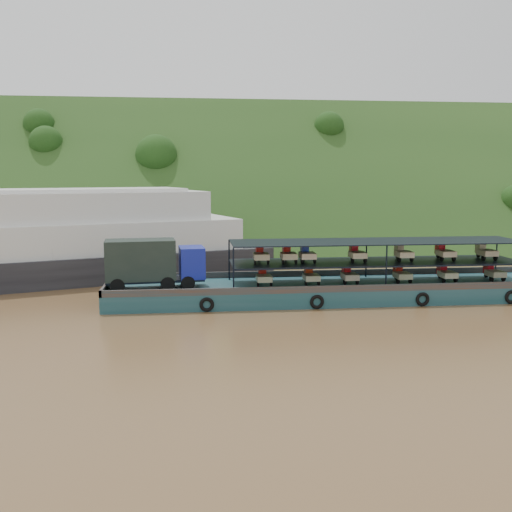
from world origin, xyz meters
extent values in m
plane|color=brown|center=(0.00, 0.00, 0.00)|extent=(160.00, 160.00, 0.00)
cube|color=#1E3D16|center=(0.00, 36.00, 0.00)|extent=(140.00, 39.60, 39.60)
cube|color=#133F44|center=(3.86, 1.03, 0.60)|extent=(35.00, 7.00, 1.20)
cube|color=#592D19|center=(3.86, 4.43, 1.45)|extent=(35.00, 0.20, 0.50)
cube|color=#592D19|center=(3.86, -2.37, 1.45)|extent=(35.00, 0.20, 0.50)
cube|color=#592D19|center=(-13.54, 1.03, 1.45)|extent=(0.20, 7.00, 0.50)
torus|color=black|center=(-6.14, -2.52, 0.55)|extent=(1.06, 0.26, 1.06)
torus|color=black|center=(1.86, -2.52, 0.55)|extent=(1.06, 0.26, 1.06)
torus|color=black|center=(9.86, -2.52, 0.55)|extent=(1.06, 0.26, 1.06)
torus|color=black|center=(16.86, -2.52, 0.55)|extent=(1.06, 0.26, 1.06)
cylinder|color=black|center=(-12.57, -0.80, 1.73)|extent=(1.10, 0.47, 1.06)
cylinder|color=black|center=(-12.78, 1.42, 1.73)|extent=(1.10, 0.47, 1.06)
cylinder|color=black|center=(-8.96, -0.45, 1.73)|extent=(1.10, 0.47, 1.06)
cylinder|color=black|center=(-9.18, 1.77, 1.73)|extent=(1.10, 0.47, 1.06)
cylinder|color=black|center=(-7.48, -0.31, 1.73)|extent=(1.10, 0.47, 1.06)
cylinder|color=black|center=(-7.70, 1.91, 1.73)|extent=(1.10, 0.47, 1.06)
cube|color=black|center=(-9.92, 0.58, 1.89)|extent=(7.43, 3.03, 0.21)
cube|color=navy|center=(-7.16, 0.84, 3.12)|extent=(2.05, 2.72, 2.34)
cube|color=black|center=(-6.26, 0.93, 3.54)|extent=(0.27, 2.13, 0.96)
cube|color=black|center=(-10.98, 0.47, 3.44)|extent=(5.33, 3.04, 2.98)
cube|color=black|center=(7.36, 1.03, 2.86)|extent=(23.00, 5.00, 0.12)
cube|color=black|center=(7.36, 1.03, 4.50)|extent=(23.00, 5.00, 0.08)
cylinder|color=black|center=(-4.14, -1.47, 2.85)|extent=(0.12, 0.12, 3.30)
cylinder|color=black|center=(-4.14, 3.53, 2.85)|extent=(0.12, 0.12, 3.30)
cylinder|color=black|center=(7.36, -1.47, 2.85)|extent=(0.12, 0.12, 3.30)
cylinder|color=black|center=(7.36, 3.53, 2.85)|extent=(0.12, 0.12, 3.30)
cylinder|color=black|center=(18.86, 3.53, 2.85)|extent=(0.12, 0.12, 3.30)
cylinder|color=black|center=(-1.64, 2.08, 1.46)|extent=(0.12, 0.52, 0.52)
cylinder|color=black|center=(-2.14, 0.28, 1.46)|extent=(0.14, 0.52, 0.52)
cylinder|color=black|center=(-1.14, 0.28, 1.46)|extent=(0.14, 0.52, 0.52)
cube|color=beige|center=(-1.64, 0.63, 1.80)|extent=(1.15, 1.50, 0.44)
cube|color=#B1150B|center=(-1.64, 1.78, 1.98)|extent=(0.55, 0.80, 0.80)
cube|color=#B1150B|center=(-1.64, 1.58, 2.48)|extent=(0.50, 0.10, 0.10)
cylinder|color=black|center=(2.09, 2.08, 1.46)|extent=(0.12, 0.52, 0.52)
cylinder|color=black|center=(1.59, 0.28, 1.46)|extent=(0.14, 0.52, 0.52)
cylinder|color=black|center=(2.59, 0.28, 1.46)|extent=(0.14, 0.52, 0.52)
cube|color=beige|center=(2.09, 0.63, 1.80)|extent=(1.15, 1.50, 0.44)
cube|color=red|center=(2.09, 1.78, 1.98)|extent=(0.55, 0.80, 0.80)
cube|color=red|center=(2.09, 1.58, 2.48)|extent=(0.50, 0.10, 0.10)
cylinder|color=black|center=(5.17, 2.08, 1.46)|extent=(0.12, 0.52, 0.52)
cylinder|color=black|center=(4.67, 0.28, 1.46)|extent=(0.14, 0.52, 0.52)
cylinder|color=black|center=(5.67, 0.28, 1.46)|extent=(0.14, 0.52, 0.52)
cube|color=beige|center=(5.17, 0.63, 1.80)|extent=(1.15, 1.50, 0.44)
cube|color=red|center=(5.17, 1.78, 1.98)|extent=(0.55, 0.80, 0.80)
cube|color=red|center=(5.17, 1.58, 2.48)|extent=(0.50, 0.10, 0.10)
cylinder|color=black|center=(9.45, 2.08, 1.46)|extent=(0.12, 0.52, 0.52)
cylinder|color=black|center=(8.95, 0.28, 1.46)|extent=(0.14, 0.52, 0.52)
cylinder|color=black|center=(9.95, 0.28, 1.46)|extent=(0.14, 0.52, 0.52)
cube|color=#BCB685|center=(9.45, 0.63, 1.80)|extent=(1.15, 1.50, 0.44)
cube|color=red|center=(9.45, 1.78, 1.98)|extent=(0.55, 0.80, 0.80)
cube|color=red|center=(9.45, 1.58, 2.48)|extent=(0.50, 0.10, 0.10)
cylinder|color=black|center=(13.20, 2.08, 1.46)|extent=(0.12, 0.52, 0.52)
cylinder|color=black|center=(12.70, 0.28, 1.46)|extent=(0.14, 0.52, 0.52)
cylinder|color=black|center=(13.70, 0.28, 1.46)|extent=(0.14, 0.52, 0.52)
cube|color=beige|center=(13.20, 0.63, 1.80)|extent=(1.15, 1.50, 0.44)
cube|color=red|center=(13.20, 1.78, 1.98)|extent=(0.55, 0.80, 0.80)
cube|color=red|center=(13.20, 1.58, 2.48)|extent=(0.50, 0.10, 0.10)
cylinder|color=black|center=(17.24, 2.08, 1.46)|extent=(0.12, 0.52, 0.52)
cylinder|color=black|center=(16.74, 0.28, 1.46)|extent=(0.14, 0.52, 0.52)
cylinder|color=black|center=(17.74, 0.28, 1.46)|extent=(0.14, 0.52, 0.52)
cube|color=tan|center=(17.24, 0.63, 1.80)|extent=(1.15, 1.50, 0.44)
cube|color=#B30B18|center=(17.24, 1.78, 1.98)|extent=(0.55, 0.80, 0.80)
cube|color=#B30B18|center=(17.24, 1.58, 2.48)|extent=(0.50, 0.10, 0.10)
cylinder|color=black|center=(-1.87, 2.08, 3.18)|extent=(0.12, 0.52, 0.52)
cylinder|color=black|center=(-2.37, 0.28, 3.18)|extent=(0.14, 0.52, 0.52)
cylinder|color=black|center=(-1.37, 0.28, 3.18)|extent=(0.14, 0.52, 0.52)
cube|color=#C1B489|center=(-1.87, 0.63, 3.52)|extent=(1.15, 1.50, 0.44)
cube|color=red|center=(-1.87, 1.78, 3.70)|extent=(0.55, 0.80, 0.80)
cube|color=red|center=(-1.87, 1.58, 4.20)|extent=(0.50, 0.10, 0.10)
cylinder|color=black|center=(1.75, 2.08, 3.18)|extent=(0.12, 0.52, 0.52)
cylinder|color=black|center=(1.25, 0.28, 3.18)|extent=(0.14, 0.52, 0.52)
cylinder|color=black|center=(2.25, 0.28, 3.18)|extent=(0.14, 0.52, 0.52)
cube|color=beige|center=(1.75, 0.63, 3.52)|extent=(1.15, 1.50, 0.44)
cube|color=#1B34A6|center=(1.75, 1.78, 3.70)|extent=(0.55, 0.80, 0.80)
cube|color=#1B34A6|center=(1.75, 1.58, 4.20)|extent=(0.50, 0.10, 0.10)
cylinder|color=black|center=(5.74, 2.08, 3.18)|extent=(0.12, 0.52, 0.52)
cylinder|color=black|center=(5.24, 0.28, 3.18)|extent=(0.14, 0.52, 0.52)
cylinder|color=black|center=(6.24, 0.28, 3.18)|extent=(0.14, 0.52, 0.52)
cube|color=beige|center=(5.74, 0.63, 3.52)|extent=(1.15, 1.50, 0.44)
cube|color=#B20B16|center=(5.74, 1.78, 3.70)|extent=(0.55, 0.80, 0.80)
cube|color=#B20B16|center=(5.74, 1.58, 4.20)|extent=(0.50, 0.10, 0.10)
cylinder|color=black|center=(9.50, 2.08, 3.18)|extent=(0.12, 0.52, 0.52)
cylinder|color=black|center=(9.00, 0.28, 3.18)|extent=(0.14, 0.52, 0.52)
cylinder|color=black|center=(10.00, 0.28, 3.18)|extent=(0.14, 0.52, 0.52)
cube|color=beige|center=(9.50, 0.63, 3.52)|extent=(1.15, 1.50, 0.44)
cube|color=beige|center=(9.50, 1.78, 3.70)|extent=(0.55, 0.80, 0.80)
cube|color=beige|center=(9.50, 1.58, 4.20)|extent=(0.50, 0.10, 0.10)
cylinder|color=black|center=(12.97, 2.08, 3.18)|extent=(0.12, 0.52, 0.52)
cylinder|color=black|center=(12.47, 0.28, 3.18)|extent=(0.14, 0.52, 0.52)
cylinder|color=black|center=(13.47, 0.28, 3.18)|extent=(0.14, 0.52, 0.52)
cube|color=beige|center=(12.97, 0.63, 3.52)|extent=(1.15, 1.50, 0.44)
cube|color=red|center=(12.97, 1.78, 3.70)|extent=(0.55, 0.80, 0.80)
cube|color=red|center=(12.97, 1.58, 4.20)|extent=(0.50, 0.10, 0.10)
cylinder|color=black|center=(16.45, 2.08, 3.18)|extent=(0.12, 0.52, 0.52)
cylinder|color=black|center=(15.95, 0.28, 3.18)|extent=(0.14, 0.52, 0.52)
cylinder|color=black|center=(16.95, 0.28, 3.18)|extent=(0.14, 0.52, 0.52)
cube|color=#C2B089|center=(16.45, 0.63, 3.52)|extent=(1.15, 1.50, 0.44)
cube|color=beige|center=(16.45, 1.78, 3.70)|extent=(0.55, 0.80, 0.80)
cube|color=beige|center=(16.45, 1.58, 4.20)|extent=(0.50, 0.10, 0.10)
cylinder|color=black|center=(0.28, 2.08, 3.18)|extent=(0.12, 0.52, 0.52)
cylinder|color=black|center=(-0.22, 0.28, 3.18)|extent=(0.14, 0.52, 0.52)
cylinder|color=black|center=(0.78, 0.28, 3.18)|extent=(0.14, 0.52, 0.52)
cube|color=#C1B489|center=(0.28, 0.63, 3.52)|extent=(1.15, 1.50, 0.44)
cube|color=red|center=(0.28, 1.78, 3.70)|extent=(0.55, 0.80, 0.80)
cube|color=red|center=(0.28, 1.58, 4.20)|extent=(0.50, 0.10, 0.10)
cube|color=black|center=(-20.44, 11.61, 1.25)|extent=(42.76, 23.38, 2.50)
cube|color=silver|center=(-20.44, 11.61, 3.96)|extent=(36.51, 20.36, 2.91)
cube|color=silver|center=(-20.44, 11.61, 6.77)|extent=(30.27, 17.35, 2.71)
cube|color=silver|center=(-20.44, 11.61, 8.28)|extent=(25.99, 15.01, 0.31)
camera|label=1|loc=(-7.04, -42.32, 9.75)|focal=40.00mm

